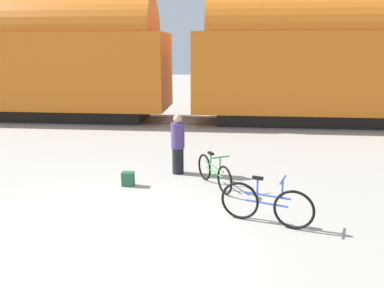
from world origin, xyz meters
TOP-DOWN VIEW (x-y plane):
  - ground_plane at (0.00, 0.00)m, footprint 80.00×80.00m
  - freight_train at (0.00, 10.63)m, footprint 56.11×3.12m
  - rail_near at (0.00, 9.91)m, footprint 68.11×0.07m
  - rail_far at (0.00, 11.35)m, footprint 68.11×0.07m
  - bicycle_green at (1.81, 2.55)m, footprint 0.88×1.50m
  - bicycle_blue at (2.84, 0.70)m, footprint 1.68×0.62m
  - person_in_purple at (0.84, 3.43)m, footprint 0.35×0.35m
  - backpack at (-0.23, 2.40)m, footprint 0.28×0.20m

SIDE VIEW (x-z plane):
  - ground_plane at x=0.00m, z-range 0.00..0.00m
  - rail_near at x=0.00m, z-range 0.00..0.01m
  - rail_far at x=0.00m, z-range 0.00..0.01m
  - backpack at x=-0.23m, z-range 0.00..0.34m
  - bicycle_green at x=1.81m, z-range -0.06..0.76m
  - bicycle_blue at x=2.84m, z-range -0.07..0.86m
  - person_in_purple at x=0.84m, z-range 0.00..1.56m
  - freight_train at x=0.00m, z-range 0.11..5.41m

